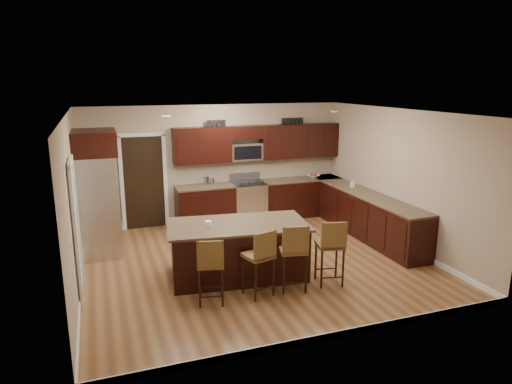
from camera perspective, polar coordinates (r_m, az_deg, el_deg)
name	(u,v)px	position (r m, az deg, el deg)	size (l,w,h in m)	color
floor	(256,262)	(8.42, -0.05, -8.72)	(6.00, 6.00, 0.00)	brown
ceiling	(256,112)	(7.80, -0.05, 9.94)	(6.00, 6.00, 0.00)	silver
wall_back	(216,164)	(10.58, -5.02, 3.52)	(6.00, 6.00, 0.00)	tan
wall_left	(72,205)	(7.58, -21.96, -1.54)	(5.50, 5.50, 0.00)	tan
wall_right	(399,178)	(9.41, 17.45, 1.66)	(5.50, 5.50, 0.00)	tan
base_cabinets	(314,208)	(10.24, 7.31, -1.98)	(4.02, 3.96, 0.92)	black
upper_cabinets	(261,142)	(10.66, 0.62, 6.32)	(4.00, 0.33, 0.80)	black
range	(248,201)	(10.68, -0.99, -1.16)	(0.76, 0.64, 1.11)	silver
microwave	(246,152)	(10.59, -1.28, 5.06)	(0.76, 0.31, 0.40)	silver
doorway	(144,183)	(10.35, -13.84, 1.14)	(0.85, 0.03, 2.06)	black
pantry_door	(75,231)	(7.38, -21.65, -4.58)	(0.03, 0.80, 2.04)	white
letter_decor	(255,122)	(10.56, -0.12, 8.73)	(2.20, 0.03, 0.15)	black
island	(238,252)	(7.72, -2.25, -7.45)	(2.43, 1.48, 0.92)	black
stool_left	(211,264)	(6.72, -5.71, -8.89)	(0.46, 0.46, 1.02)	brown
stool_mid	(261,255)	(6.92, 0.58, -7.94)	(0.49, 0.49, 1.06)	brown
stool_right	(294,250)	(7.10, 4.74, -7.22)	(0.48, 0.48, 1.09)	brown
refrigerator	(98,192)	(8.96, -19.16, -0.04)	(0.79, 1.01, 2.35)	silver
floor_mat	(266,232)	(9.96, 1.31, -5.07)	(0.96, 0.64, 0.01)	brown
fruit_bowl	(313,176)	(11.20, 7.19, 1.98)	(0.29, 0.29, 0.07)	silver
soap_bottle	(352,183)	(10.29, 11.97, 1.06)	(0.08, 0.08, 0.18)	#B2B2B2
canister_tall	(206,181)	(10.29, -6.22, 1.35)	(0.12, 0.12, 0.21)	silver
canister_short	(212,182)	(10.32, -5.50, 1.26)	(0.11, 0.11, 0.16)	silver
island_jar	(208,224)	(7.41, -5.99, -3.98)	(0.10, 0.10, 0.10)	white
stool_extra	(331,245)	(7.38, 9.38, -6.55)	(0.48, 0.48, 1.09)	brown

